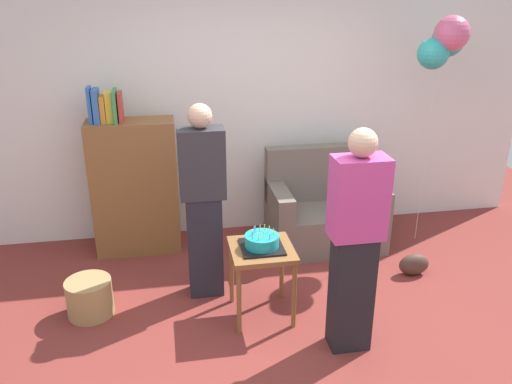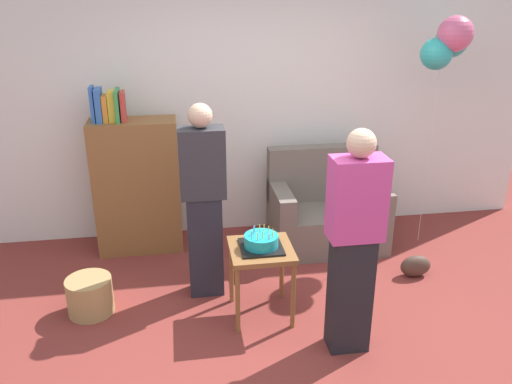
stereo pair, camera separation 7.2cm
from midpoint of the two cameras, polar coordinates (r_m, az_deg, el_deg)
The scene contains 11 objects.
ground_plane at distance 4.03m, azimuth 3.52°, elevation -15.88°, with size 8.00×8.00×0.00m, color maroon.
wall_back at distance 5.32m, azimuth -1.33°, elevation 9.74°, with size 6.00×0.10×2.70m, color silver.
couch at distance 5.27m, azimuth 6.99°, elevation -2.10°, with size 1.10×0.70×0.96m.
bookshelf at distance 5.11m, azimuth -13.51°, elevation 0.75°, with size 0.80×0.36×1.62m.
side_table at distance 4.04m, azimuth 0.11°, elevation -7.22°, with size 0.48×0.48×0.59m.
birthday_cake at distance 3.97m, azimuth 0.11°, elevation -5.45°, with size 0.32×0.32×0.17m.
person_blowing_candles at distance 4.21m, azimuth -6.26°, elevation -1.09°, with size 0.36×0.22×1.63m.
person_holding_cake at distance 3.60m, azimuth 10.17°, elevation -5.47°, with size 0.36×0.22×1.63m.
wicker_basket at distance 4.43m, azimuth -18.12°, elevation -10.86°, with size 0.36×0.36×0.30m, color #A88451.
handbag at distance 4.96m, azimuth 16.42°, elevation -7.58°, with size 0.28×0.14×0.20m, color #473328.
balloon_bunch at distance 5.14m, azimuth 19.52°, elevation 15.19°, with size 0.50×0.50×2.21m.
Camera 1 is at (-0.83, -3.09, 2.46)m, focal length 36.72 mm.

